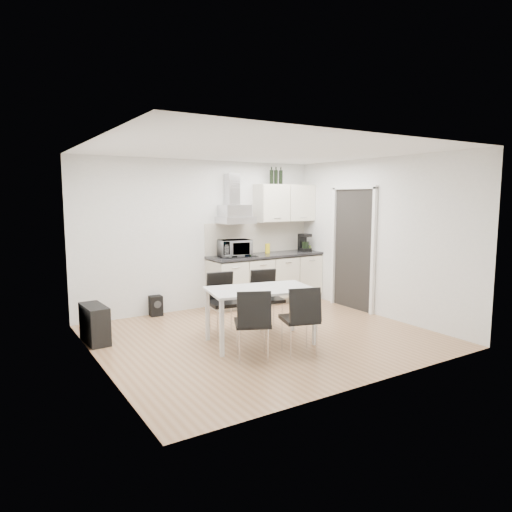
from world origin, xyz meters
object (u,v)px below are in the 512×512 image
(chair_far_right, at_px, (267,300))
(guitar_amp, at_px, (95,324))
(dining_table, at_px, (260,294))
(chair_far_left, at_px, (224,304))
(floor_speaker, at_px, (156,306))
(kitchenette, at_px, (266,259))
(chair_near_left, at_px, (252,324))
(chair_near_right, at_px, (299,320))

(chair_far_right, relative_size, guitar_amp, 1.39)
(guitar_amp, bearing_deg, chair_far_right, -20.13)
(dining_table, distance_m, chair_far_left, 0.68)
(chair_far_right, bearing_deg, floor_speaker, -42.53)
(kitchenette, bearing_deg, dining_table, -125.25)
(kitchenette, xyz_separation_m, dining_table, (-1.37, -1.95, -0.16))
(kitchenette, xyz_separation_m, chair_far_left, (-1.60, -1.34, -0.39))
(kitchenette, distance_m, chair_far_right, 1.79)
(chair_near_left, height_order, chair_near_right, same)
(chair_far_left, height_order, floor_speaker, chair_far_left)
(dining_table, height_order, chair_far_left, chair_far_left)
(kitchenette, height_order, chair_near_right, kitchenette)
(dining_table, bearing_deg, chair_far_left, 121.77)
(kitchenette, bearing_deg, chair_near_right, -114.97)
(kitchenette, relative_size, dining_table, 1.66)
(chair_near_left, relative_size, guitar_amp, 1.39)
(kitchenette, height_order, chair_far_right, kitchenette)
(chair_far_left, bearing_deg, kitchenette, -132.55)
(kitchenette, height_order, chair_far_left, kitchenette)
(chair_far_left, distance_m, guitar_amp, 1.79)
(chair_near_right, height_order, floor_speaker, chair_near_right)
(guitar_amp, relative_size, floor_speaker, 1.89)
(chair_near_right, bearing_deg, chair_near_left, -177.57)
(chair_far_right, relative_size, chair_near_left, 1.00)
(chair_far_left, bearing_deg, chair_near_left, 87.24)
(floor_speaker, bearing_deg, chair_near_left, -80.32)
(kitchenette, xyz_separation_m, chair_near_right, (-1.20, -2.58, -0.39))
(dining_table, xyz_separation_m, chair_far_right, (0.43, 0.48, -0.23))
(chair_far_left, height_order, chair_far_right, same)
(chair_near_left, distance_m, guitar_amp, 2.25)
(dining_table, height_order, chair_near_left, chair_near_left)
(dining_table, bearing_deg, chair_far_right, 59.29)
(chair_near_left, relative_size, chair_near_right, 1.00)
(floor_speaker, bearing_deg, chair_far_right, -51.61)
(guitar_amp, bearing_deg, floor_speaker, 34.52)
(dining_table, xyz_separation_m, chair_near_left, (-0.42, -0.48, -0.23))
(guitar_amp, height_order, floor_speaker, guitar_amp)
(guitar_amp, xyz_separation_m, floor_speaker, (1.19, 0.92, -0.09))
(dining_table, relative_size, floor_speaker, 4.55)
(dining_table, relative_size, chair_near_left, 1.73)
(dining_table, distance_m, chair_near_left, 0.68)
(chair_far_right, distance_m, floor_speaker, 2.02)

